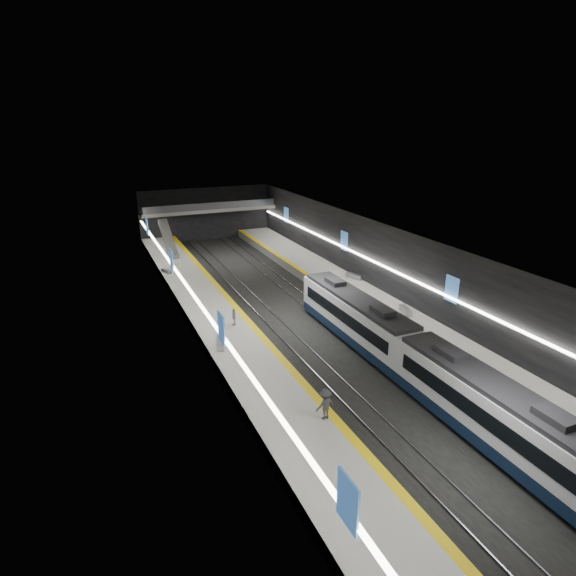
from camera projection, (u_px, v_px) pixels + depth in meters
name	position (u px, v px, depth m)	size (l,w,h in m)	color
ground	(303.00, 322.00, 44.80)	(70.00, 70.00, 0.00)	black
ceiling	(304.00, 239.00, 42.11)	(20.00, 70.00, 0.04)	beige
wall_left	(194.00, 297.00, 39.70)	(0.04, 70.00, 8.00)	black
wall_right	(395.00, 269.00, 47.20)	(0.04, 70.00, 8.00)	black
wall_back	(206.00, 214.00, 73.69)	(20.00, 0.04, 8.00)	black
platform_left	(225.00, 331.00, 41.82)	(5.00, 70.00, 1.00)	slate
tile_surface_left	(225.00, 325.00, 41.65)	(5.00, 70.00, 0.02)	#A5A5A0
tactile_strip_left	(249.00, 321.00, 42.47)	(0.60, 70.00, 0.02)	yellow
platform_right	(372.00, 305.00, 47.44)	(5.00, 70.00, 1.00)	slate
tile_surface_right	(372.00, 301.00, 47.27)	(5.00, 70.00, 0.02)	#A5A5A0
tactile_strip_right	(353.00, 304.00, 46.44)	(0.60, 70.00, 0.02)	yellow
rails	(303.00, 322.00, 44.78)	(6.52, 70.00, 0.12)	gray
train	(411.00, 354.00, 34.04)	(2.69, 30.05, 3.60)	#0F1F39
ad_posters	(299.00, 273.00, 44.15)	(19.94, 53.50, 2.20)	#396AAC
cove_light_left	(196.00, 299.00, 39.85)	(0.25, 68.60, 0.12)	white
cove_light_right	(394.00, 271.00, 47.20)	(0.25, 68.60, 0.12)	white
mezzanine_bridge	(209.00, 209.00, 71.55)	(20.00, 3.00, 1.50)	gray
escalator	(168.00, 238.00, 63.47)	(1.20, 8.00, 0.60)	#99999E
bench_left_near	(220.00, 343.00, 37.82)	(0.55, 1.98, 0.48)	#99999E
bench_left_far	(166.00, 271.00, 55.68)	(0.44, 1.59, 0.39)	#99999E
bench_right_near	(405.00, 310.00, 44.28)	(0.57, 2.04, 0.50)	#99999E
bench_right_far	(354.00, 276.00, 53.73)	(0.57, 2.06, 0.50)	#99999E
passenger_right_a	(366.00, 302.00, 44.74)	(0.60, 0.39, 1.63)	#D4734F
passenger_left_a	(234.00, 317.00, 41.50)	(0.90, 0.38, 1.54)	beige
passenger_left_b	(325.00, 404.00, 28.52)	(1.27, 0.73, 1.96)	#3F3E45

